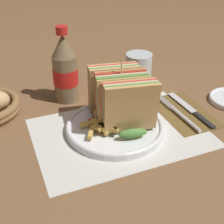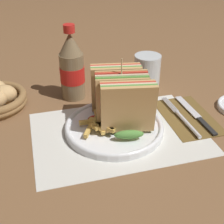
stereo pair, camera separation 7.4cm
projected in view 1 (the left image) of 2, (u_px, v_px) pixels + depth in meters
The scene contains 11 objects.
ground_plane at pixel (115, 126), 0.76m from camera, with size 4.00×4.00×0.00m, color brown.
placemat at pixel (120, 132), 0.74m from camera, with size 0.40×0.28×0.00m.
plate_main at pixel (115, 127), 0.74m from camera, with size 0.24×0.24×0.02m.
club_sandwich at pixel (121, 98), 0.73m from camera, with size 0.13×0.19×0.16m.
fries_pile at pixel (102, 124), 0.72m from camera, with size 0.09×0.10×0.02m.
ketchup_blob at pixel (95, 120), 0.74m from camera, with size 0.03×0.03×0.01m.
napkin at pixel (183, 112), 0.82m from camera, with size 0.12×0.19×0.00m.
fork at pixel (181, 115), 0.79m from camera, with size 0.02×0.20×0.01m.
knife at pixel (191, 109), 0.82m from camera, with size 0.02×0.19×0.00m.
coke_bottle_near at pixel (65, 70), 0.83m from camera, with size 0.07×0.07×0.21m.
glass_near at pixel (138, 73), 0.92m from camera, with size 0.08×0.08×0.10m.
Camera 1 is at (-0.24, -0.58, 0.43)m, focal length 50.00 mm.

